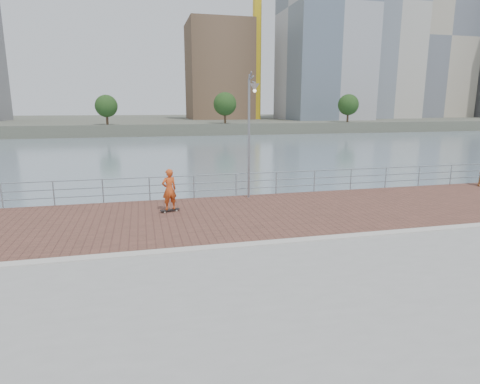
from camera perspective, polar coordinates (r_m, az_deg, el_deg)
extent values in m
plane|color=slate|center=(13.61, 2.08, -15.49)|extent=(400.00, 400.00, 0.00)
cube|color=gray|center=(9.10, 11.58, -23.85)|extent=(40.00, 24.00, 2.00)
cube|color=brown|center=(16.14, -1.36, -3.32)|extent=(40.00, 6.80, 0.02)
cube|color=#B7B5AD|center=(12.80, 2.15, -7.41)|extent=(40.00, 0.40, 0.06)
cube|color=#4C5142|center=(134.23, -12.55, 9.70)|extent=(320.00, 95.00, 2.50)
cylinder|color=#8C9EA8|center=(19.86, -30.78, -0.51)|extent=(0.06, 0.06, 1.10)
cylinder|color=#8C9EA8|center=(19.35, -24.97, -0.21)|extent=(0.06, 0.06, 1.10)
cylinder|color=#8C9EA8|center=(19.05, -18.92, 0.09)|extent=(0.06, 0.06, 1.10)
cylinder|color=#8C9EA8|center=(18.97, -12.74, 0.40)|extent=(0.06, 0.06, 1.10)
cylinder|color=#8C9EA8|center=(19.11, -6.58, 0.71)|extent=(0.06, 0.06, 1.10)
cylinder|color=#8C9EA8|center=(19.46, -0.58, 1.00)|extent=(0.06, 0.06, 1.10)
cylinder|color=#8C9EA8|center=(20.02, 5.15, 1.27)|extent=(0.06, 0.06, 1.10)
cylinder|color=#8C9EA8|center=(20.77, 10.52, 1.50)|extent=(0.06, 0.06, 1.10)
cylinder|color=#8C9EA8|center=(21.69, 15.47, 1.71)|extent=(0.06, 0.06, 1.10)
cylinder|color=#8C9EA8|center=(22.76, 19.99, 1.89)|extent=(0.06, 0.06, 1.10)
cylinder|color=#8C9EA8|center=(23.95, 24.09, 2.04)|extent=(0.06, 0.06, 1.10)
cylinder|color=#8C9EA8|center=(25.26, 27.78, 2.17)|extent=(0.06, 0.06, 1.10)
cylinder|color=#8C9EA8|center=(19.16, -3.57, 2.47)|extent=(39.00, 0.05, 0.05)
cylinder|color=#8C9EA8|center=(19.22, -3.56, 1.37)|extent=(39.00, 0.05, 0.05)
cylinder|color=#8C9EA8|center=(19.30, -3.54, 0.31)|extent=(39.00, 0.05, 0.05)
cylinder|color=gray|center=(18.80, 1.27, 7.38)|extent=(0.11, 0.11, 5.50)
cylinder|color=gray|center=(18.33, 1.70, 15.86)|extent=(0.07, 0.92, 0.07)
cone|color=#B2B2AD|center=(17.88, 2.10, 15.37)|extent=(0.40, 0.40, 0.32)
cube|color=black|center=(16.86, -9.93, -2.51)|extent=(0.84, 0.45, 0.03)
cylinder|color=beige|center=(16.72, -10.66, -2.84)|extent=(0.07, 0.06, 0.06)
cylinder|color=beige|center=(16.90, -9.01, -2.61)|extent=(0.07, 0.06, 0.06)
cylinder|color=beige|center=(16.85, -10.84, -2.72)|extent=(0.07, 0.06, 0.06)
cylinder|color=beige|center=(17.03, -9.20, -2.50)|extent=(0.07, 0.06, 0.06)
imported|color=#D04C1B|center=(16.67, -10.03, 0.35)|extent=(0.72, 0.58, 1.71)
cube|color=gold|center=(122.15, 2.43, 22.12)|extent=(2.00, 2.00, 50.00)
cube|color=brown|center=(124.22, -3.06, 16.76)|extent=(18.00, 18.00, 27.70)
cube|color=#9E9EA3|center=(123.81, 12.11, 24.09)|extent=(22.00, 22.00, 59.93)
cube|color=#B2ADA3|center=(144.52, 19.68, 23.51)|extent=(20.00, 20.00, 67.85)
cube|color=#ADA38E|center=(161.82, 25.25, 18.90)|extent=(24.00, 22.00, 51.87)
cylinder|color=#473323|center=(88.86, -18.40, 10.22)|extent=(0.50, 0.50, 3.55)
sphere|color=#193814|center=(88.84, -18.49, 11.53)|extent=(4.57, 4.57, 4.57)
cylinder|color=#473323|center=(90.49, -2.15, 10.98)|extent=(0.50, 0.50, 3.97)
sphere|color=#193814|center=(90.47, -2.16, 12.41)|extent=(5.10, 5.10, 5.10)
cylinder|color=#473323|center=(100.94, 15.08, 10.66)|extent=(0.50, 0.50, 3.84)
sphere|color=#193814|center=(100.92, 15.15, 11.90)|extent=(4.93, 4.93, 4.93)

